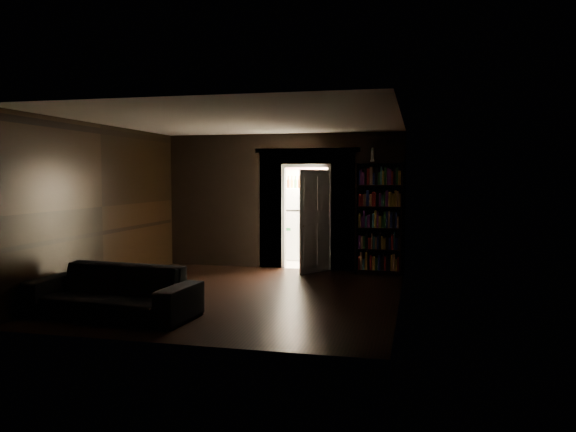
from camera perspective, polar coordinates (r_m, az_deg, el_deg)
name	(u,v)px	position (r m, az deg, el deg)	size (l,w,h in m)	color
ground	(242,295)	(9.21, -4.65, -7.97)	(5.50, 5.50, 0.00)	black
room_walls	(260,190)	(10.04, -2.88, 2.71)	(5.02, 5.61, 2.84)	black
kitchen_alcove	(316,208)	(12.67, 2.86, 0.83)	(2.20, 1.80, 2.60)	beige
sofa	(112,283)	(8.10, -17.40, -6.56)	(2.34, 1.01, 0.90)	black
bookshelf	(379,218)	(11.18, 9.22, -0.20)	(0.90, 0.32, 2.20)	black
refrigerator	(299,224)	(13.02, 1.09, -0.78)	(0.74, 0.68, 1.65)	white
door	(315,221)	(11.16, 2.73, -0.55)	(0.85, 0.05, 2.05)	white
figurine	(373,155)	(11.19, 8.60, 6.17)	(0.09, 0.09, 0.28)	silver
bottles	(296,182)	(12.97, 0.77, 3.48)	(0.69, 0.09, 0.28)	black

